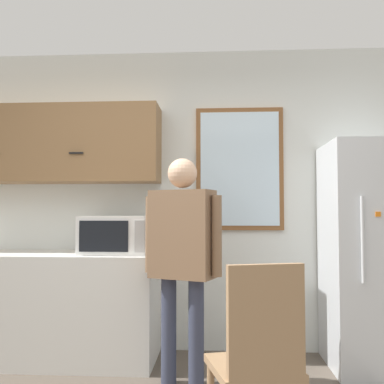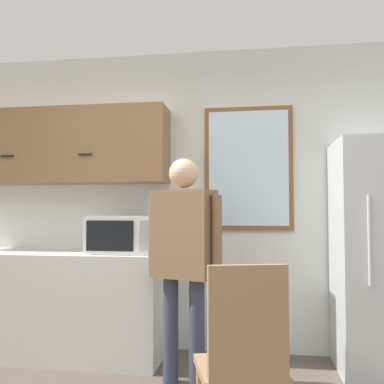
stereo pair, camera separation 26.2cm
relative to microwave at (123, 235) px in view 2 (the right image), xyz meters
name	(u,v)px [view 2 (the right image)]	position (x,y,z in m)	size (l,w,h in m)	color
back_wall	(185,199)	(0.46, 0.40, 0.31)	(6.00, 0.06, 2.70)	silver
counter	(46,303)	(-0.71, 0.05, -0.60)	(2.07, 0.65, 0.89)	silver
upper_cabinets	(56,147)	(-0.71, 0.20, 0.78)	(2.07, 0.37, 0.67)	olive
microwave	(123,235)	(0.00, 0.00, 0.00)	(0.55, 0.38, 0.31)	white
person	(184,246)	(0.58, -0.42, -0.06)	(0.56, 0.36, 1.62)	#33384C
chair	(243,357)	(1.03, -1.37, -0.50)	(0.50, 0.50, 0.99)	#997551
window	(248,168)	(1.03, 0.36, 0.58)	(0.78, 0.05, 1.10)	brown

